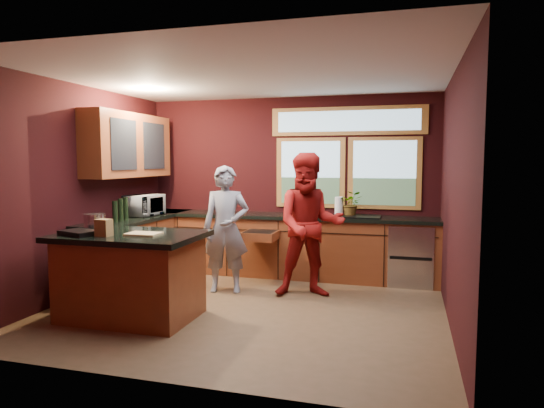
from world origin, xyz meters
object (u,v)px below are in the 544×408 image
at_px(island, 131,275).
at_px(person_red, 310,225).
at_px(person_grey, 226,229).
at_px(cutting_board, 144,234).
at_px(stock_pot, 95,222).

relative_size(island, person_red, 0.84).
distance_m(person_grey, cutting_board, 1.42).
xyz_separation_m(person_red, cutting_board, (-1.53, -1.44, 0.04)).
bearing_deg(person_grey, island, -129.15).
distance_m(person_red, cutting_board, 2.10).
xyz_separation_m(island, person_grey, (0.62, 1.30, 0.36)).
height_order(person_red, stock_pot, person_red).
bearing_deg(stock_pot, person_red, 28.52).
height_order(island, cutting_board, cutting_board).
bearing_deg(person_red, person_grey, 169.35).
xyz_separation_m(island, person_red, (1.73, 1.39, 0.44)).
distance_m(island, person_red, 2.26).
bearing_deg(person_red, stock_pot, -166.74).
relative_size(island, cutting_board, 4.43).
xyz_separation_m(person_grey, cutting_board, (-0.42, -1.35, 0.12)).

